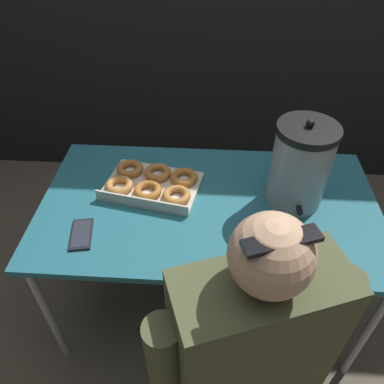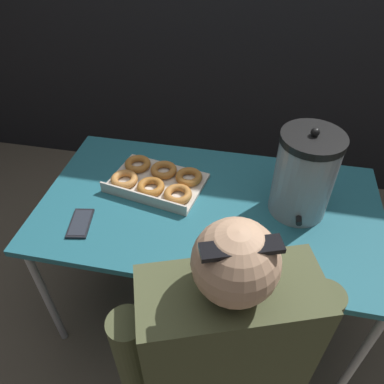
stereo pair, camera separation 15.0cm
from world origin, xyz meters
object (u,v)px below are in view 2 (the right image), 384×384
at_px(cell_phone, 80,223).
at_px(person_seated, 222,371).
at_px(coffee_urn, 304,175).
at_px(donut_box, 157,180).

height_order(cell_phone, person_seated, person_seated).
bearing_deg(coffee_urn, cell_phone, -162.70).
relative_size(cell_phone, person_seated, 0.13).
xyz_separation_m(cell_phone, person_seated, (0.61, -0.39, -0.13)).
height_order(coffee_urn, cell_phone, coffee_urn).
height_order(donut_box, cell_phone, donut_box).
bearing_deg(coffee_urn, donut_box, 176.86).
distance_m(coffee_urn, cell_phone, 0.88).
distance_m(donut_box, coffee_urn, 0.61).
relative_size(donut_box, person_seated, 0.36).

